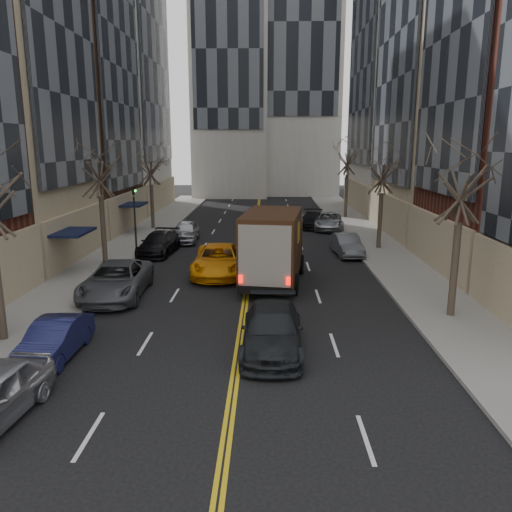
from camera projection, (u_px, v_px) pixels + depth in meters
The scene contains 22 objects.
ground at pixel (219, 491), 10.64m from camera, with size 160.00×160.00×0.00m, color black.
sidewalk_left at pixel (133, 242), 37.14m from camera, with size 4.00×66.00×0.15m, color slate.
sidewalk_right at pixel (375, 243), 36.76m from camera, with size 4.00×66.00×0.15m, color slate.
streetwall_left at pixel (39, 31), 37.67m from camera, with size 14.00×49.50×36.00m.
streetwall_right at pixel (467, 39), 38.36m from camera, with size 12.26×49.00×34.00m.
tree_lf_mid at pixel (98, 155), 28.87m from camera, with size 3.20×3.20×8.91m.
tree_lf_far at pixel (150, 158), 41.67m from camera, with size 3.20×3.20×8.12m.
tree_rt_near at pixel (464, 164), 19.75m from camera, with size 3.20×3.20×8.71m.
tree_rt_mid at pixel (383, 160), 33.47m from camera, with size 3.20×3.20×8.32m.
tree_rt_far at pixel (348, 149), 47.97m from camera, with size 3.20×3.20×9.11m.
traffic_signal at pixel (135, 215), 31.62m from camera, with size 0.29×0.26×4.70m.
ups_truck at pixel (273, 247), 26.04m from camera, with size 3.59×7.36×3.88m.
observer_sedan at pixel (272, 330), 17.75m from camera, with size 2.27×5.31×1.53m.
taxi at pixel (219, 260), 28.06m from camera, with size 2.74×5.94×1.65m, color orange.
pedestrian at pixel (248, 255), 28.96m from camera, with size 0.68×0.44×1.85m, color black.
parked_lf_b at pixel (54, 340), 17.12m from camera, with size 1.41×4.03×1.33m, color #13153B.
parked_lf_c at pixel (116, 280), 24.01m from camera, with size 2.72×5.90×1.64m, color #4B4E52.
parked_lf_d at pixel (159, 243), 33.28m from camera, with size 2.04×5.02×1.46m, color black.
parked_lf_e at pixel (186, 232), 37.50m from camera, with size 1.82×4.53×1.54m, color #A0A4A8.
parked_rt_a at pixel (347, 245), 32.92m from camera, with size 1.48×4.25×1.40m, color #4E5056.
parked_rt_b at pixel (328, 221), 42.88m from camera, with size 2.42×5.25×1.46m, color #A0A1A7.
parked_rt_c at pixel (313, 220), 43.90m from camera, with size 1.97×4.84×1.41m, color black.
Camera 1 is at (0.99, -9.24, 7.25)m, focal length 35.00 mm.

